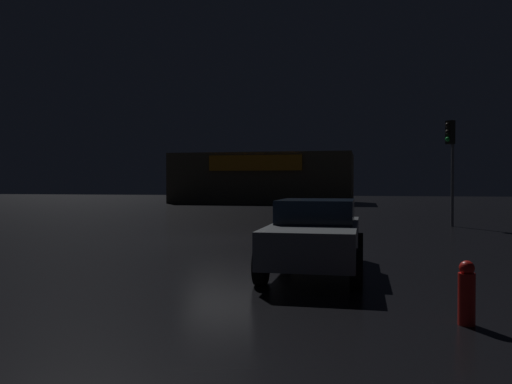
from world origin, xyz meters
TOP-DOWN VIEW (x-y plane):
  - ground_plane at (0.00, 0.00)m, footprint 120.00×120.00m
  - store_building at (-4.87, 32.00)m, footprint 16.68×8.74m
  - traffic_signal_opposite at (8.20, 6.95)m, footprint 0.43×0.41m
  - car_near at (3.59, -5.68)m, footprint 1.94×4.43m
  - fire_hydrant at (5.90, -9.24)m, footprint 0.22×0.22m

SIDE VIEW (x-z plane):
  - ground_plane at x=0.00m, z-range 0.00..0.00m
  - fire_hydrant at x=5.90m, z-range 0.00..0.85m
  - car_near at x=3.59m, z-range 0.03..1.55m
  - store_building at x=-4.87m, z-range 0.01..4.64m
  - traffic_signal_opposite at x=8.20m, z-range 1.08..5.64m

